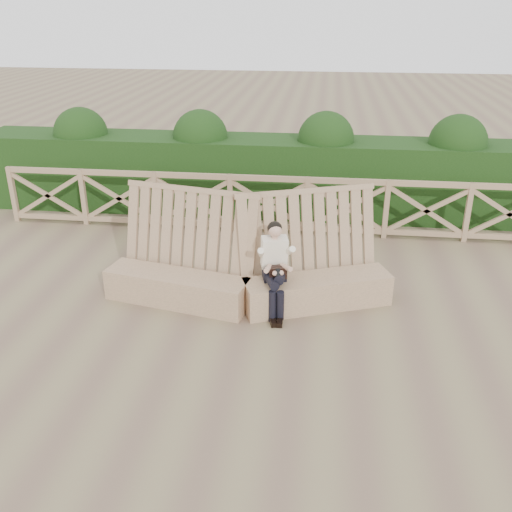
# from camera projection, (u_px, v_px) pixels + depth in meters

# --- Properties ---
(ground) EXTENTS (60.00, 60.00, 0.00)m
(ground) POSITION_uv_depth(u_px,v_px,m) (241.00, 329.00, 7.61)
(ground) COLOR brown
(ground) RESTS_ON ground
(bench) EXTENTS (4.14, 1.46, 1.58)m
(bench) POSITION_uv_depth(u_px,v_px,m) (247.00, 276.00, 8.16)
(bench) COLOR #7F6149
(bench) RESTS_ON ground
(woman) EXTENTS (0.43, 0.79, 1.30)m
(woman) POSITION_uv_depth(u_px,v_px,m) (275.00, 265.00, 7.79)
(woman) COLOR black
(woman) RESTS_ON ground
(guardrail) EXTENTS (10.10, 0.09, 1.10)m
(guardrail) POSITION_uv_depth(u_px,v_px,m) (268.00, 204.00, 10.55)
(guardrail) COLOR #8E7152
(guardrail) RESTS_ON ground
(hedge) EXTENTS (12.00, 1.20, 1.50)m
(hedge) POSITION_uv_depth(u_px,v_px,m) (274.00, 176.00, 11.55)
(hedge) COLOR black
(hedge) RESTS_ON ground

